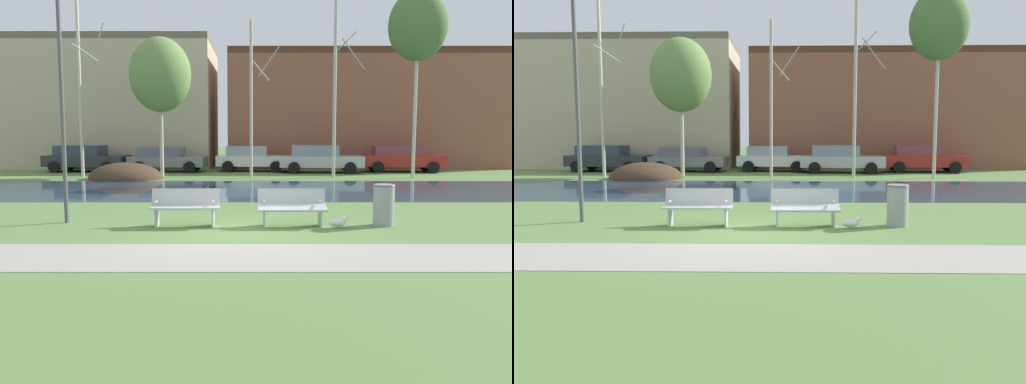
# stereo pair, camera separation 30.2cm
# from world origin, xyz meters

# --- Properties ---
(ground_plane) EXTENTS (120.00, 120.00, 0.00)m
(ground_plane) POSITION_xyz_m (0.00, 10.00, 0.00)
(ground_plane) COLOR #5B7F42
(paved_path_strip) EXTENTS (60.00, 2.04, 0.01)m
(paved_path_strip) POSITION_xyz_m (0.00, -2.31, 0.01)
(paved_path_strip) COLOR #9E998E
(paved_path_strip) RESTS_ON ground
(river_band) EXTENTS (80.00, 7.22, 0.01)m
(river_band) POSITION_xyz_m (0.00, 8.55, 0.00)
(river_band) COLOR #2D475B
(river_band) RESTS_ON ground
(soil_mound) EXTENTS (3.52, 3.12, 1.57)m
(soil_mound) POSITION_xyz_m (-5.83, 13.36, 0.00)
(soil_mound) COLOR #423021
(soil_mound) RESTS_ON ground
(bench_left) EXTENTS (1.61, 0.58, 0.87)m
(bench_left) POSITION_xyz_m (-1.25, 0.75, 0.47)
(bench_left) COLOR #B2B5B7
(bench_left) RESTS_ON ground
(bench_right) EXTENTS (1.61, 0.58, 0.87)m
(bench_right) POSITION_xyz_m (1.25, 0.75, 0.47)
(bench_right) COLOR #B2B5B7
(bench_right) RESTS_ON ground
(trash_bin) EXTENTS (0.52, 0.52, 0.98)m
(trash_bin) POSITION_xyz_m (3.42, 0.82, 0.51)
(trash_bin) COLOR gray
(trash_bin) RESTS_ON ground
(seagull) EXTENTS (0.48, 0.18, 0.27)m
(seagull) POSITION_xyz_m (2.30, 0.51, 0.13)
(seagull) COLOR white
(seagull) RESTS_ON ground
(streetlamp) EXTENTS (0.32, 0.32, 5.76)m
(streetlamp) POSITION_xyz_m (-4.21, 1.23, 3.81)
(streetlamp) COLOR #4C4C51
(streetlamp) RESTS_ON ground
(birch_far_left) EXTENTS (1.41, 2.28, 9.25)m
(birch_far_left) POSITION_xyz_m (-8.16, 14.37, 4.71)
(birch_far_left) COLOR beige
(birch_far_left) RESTS_ON ground
(birch_left) EXTENTS (3.06, 3.06, 6.89)m
(birch_left) POSITION_xyz_m (-4.34, 14.88, 5.04)
(birch_left) COLOR #BCB7A8
(birch_left) RESTS_ON ground
(birch_center_left) EXTENTS (1.42, 2.18, 7.51)m
(birch_center_left) POSITION_xyz_m (0.21, 13.96, 3.84)
(birch_center_left) COLOR #BCB7A8
(birch_center_left) RESTS_ON ground
(birch_center) EXTENTS (1.50, 2.42, 9.11)m
(birch_center) POSITION_xyz_m (4.24, 14.03, 4.63)
(birch_center) COLOR #BCB7A8
(birch_center) RESTS_ON ground
(birch_center_right) EXTENTS (2.73, 2.73, 9.22)m
(birch_center_right) POSITION_xyz_m (8.01, 13.74, 7.17)
(birch_center_right) COLOR beige
(birch_center_right) RESTS_ON ground
(parked_van_nearest_dark) EXTENTS (4.66, 2.37, 1.48)m
(parked_van_nearest_dark) POSITION_xyz_m (-9.23, 17.94, 0.78)
(parked_van_nearest_dark) COLOR #282B30
(parked_van_nearest_dark) RESTS_ON ground
(parked_sedan_second_grey) EXTENTS (4.37, 2.29, 1.39)m
(parked_sedan_second_grey) POSITION_xyz_m (-4.65, 17.89, 0.74)
(parked_sedan_second_grey) COLOR slate
(parked_sedan_second_grey) RESTS_ON ground
(parked_hatch_third_white) EXTENTS (4.17, 2.23, 1.44)m
(parked_hatch_third_white) POSITION_xyz_m (0.14, 18.24, 0.76)
(parked_hatch_third_white) COLOR silver
(parked_hatch_third_white) RESTS_ON ground
(parked_wagon_fourth_silver) EXTENTS (4.66, 2.35, 1.52)m
(parked_wagon_fourth_silver) POSITION_xyz_m (3.90, 17.26, 0.79)
(parked_wagon_fourth_silver) COLOR #B2B5BC
(parked_wagon_fourth_silver) RESTS_ON ground
(parked_suv_fifth_red) EXTENTS (4.61, 2.29, 1.48)m
(parked_suv_fifth_red) POSITION_xyz_m (8.55, 17.83, 0.78)
(parked_suv_fifth_red) COLOR maroon
(parked_suv_fifth_red) RESTS_ON ground
(building_beige_block) EXTENTS (14.49, 7.91, 8.01)m
(building_beige_block) POSITION_xyz_m (-9.64, 23.28, 4.00)
(building_beige_block) COLOR #BCAD8E
(building_beige_block) RESTS_ON ground
(building_brick_low) EXTENTS (17.52, 7.93, 7.26)m
(building_brick_low) POSITION_xyz_m (7.48, 23.78, 3.63)
(building_brick_low) COLOR brown
(building_brick_low) RESTS_ON ground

